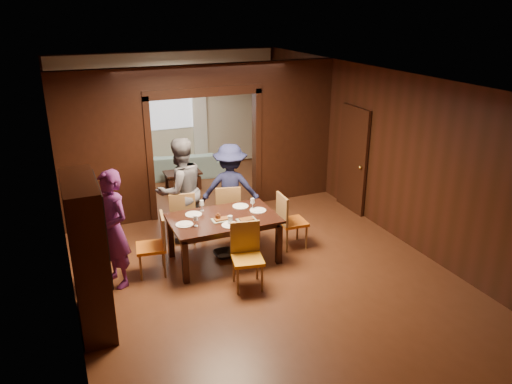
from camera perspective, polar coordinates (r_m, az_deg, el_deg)
name	(u,v)px	position (r m, az deg, el deg)	size (l,w,h in m)	color
floor	(235,242)	(8.87, -2.40, -5.70)	(9.00, 9.00, 0.00)	#562C18
ceiling	(232,75)	(8.00, -2.72, 13.20)	(5.50, 9.00, 0.02)	silver
room_walls	(200,134)	(10.03, -6.39, 6.55)	(5.52, 9.01, 2.90)	black
person_purple	(113,229)	(7.53, -16.05, -4.13)	(0.65, 0.43, 1.78)	#5C205E
person_grey	(181,191)	(8.69, -8.61, 0.16)	(0.90, 0.70, 1.86)	#525057
person_navy	(231,188)	(9.00, -2.92, 0.41)	(1.06, 0.61, 1.65)	#1A1E42
sofa	(183,164)	(12.21, -8.35, 3.14)	(1.97, 0.77, 0.58)	#8BB6B6
serving_bowl	(223,212)	(8.05, -3.76, -2.32)	(0.36, 0.36, 0.09)	black
dining_table	(224,239)	(8.13, -3.69, -5.35)	(1.70, 1.06, 0.76)	black
coffee_table	(183,180)	(11.39, -8.35, 1.36)	(0.80, 0.50, 0.40)	black
chair_left	(151,245)	(7.84, -11.94, -5.99)	(0.44, 0.44, 0.97)	#C96112
chair_right	(293,220)	(8.54, 4.22, -3.25)	(0.44, 0.44, 0.97)	#C45912
chair_far_l	(182,216)	(8.78, -8.48, -2.73)	(0.44, 0.44, 0.97)	#E43F15
chair_far_r	(227,209)	(8.98, -3.30, -1.97)	(0.44, 0.44, 0.97)	#CF4013
chair_near	(248,257)	(7.33, -0.97, -7.49)	(0.44, 0.44, 0.97)	orange
hutch	(88,255)	(6.64, -18.66, -6.88)	(0.40, 1.20, 2.00)	black
door_right	(353,160)	(10.07, 11.01, 3.65)	(0.06, 0.90, 2.10)	black
window_far	(169,102)	(12.40, -9.95, 10.06)	(1.20, 0.03, 1.30)	silver
curtain_left	(139,124)	(12.31, -13.19, 7.60)	(0.35, 0.06, 2.40)	white
curtain_right	(200,118)	(12.64, -6.44, 8.36)	(0.35, 0.06, 2.40)	white
plate_left	(184,224)	(7.77, -8.18, -3.69)	(0.27, 0.27, 0.01)	silver
plate_far_l	(194,214)	(8.11, -7.15, -2.55)	(0.27, 0.27, 0.01)	silver
plate_far_r	(241,206)	(8.37, -1.78, -1.63)	(0.27, 0.27, 0.01)	white
plate_right	(258,210)	(8.19, 0.23, -2.12)	(0.27, 0.27, 0.01)	white
plate_near	(230,225)	(7.68, -2.95, -3.79)	(0.27, 0.27, 0.01)	silver
platter_a	(221,219)	(7.85, -3.98, -3.13)	(0.30, 0.20, 0.04)	gray
platter_b	(247,220)	(7.83, -1.08, -3.17)	(0.30, 0.20, 0.04)	gray
wineglass_left	(196,221)	(7.66, -6.91, -3.29)	(0.08, 0.08, 0.18)	silver
wineglass_far	(202,206)	(8.21, -6.22, -1.55)	(0.08, 0.08, 0.18)	silver
wineglass_right	(253,204)	(8.25, -0.40, -1.33)	(0.08, 0.08, 0.18)	silver
tumbler	(230,220)	(7.70, -2.96, -3.21)	(0.07, 0.07, 0.14)	silver
condiment_jar	(218,217)	(7.86, -4.36, -2.83)	(0.08, 0.08, 0.11)	#4E2612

